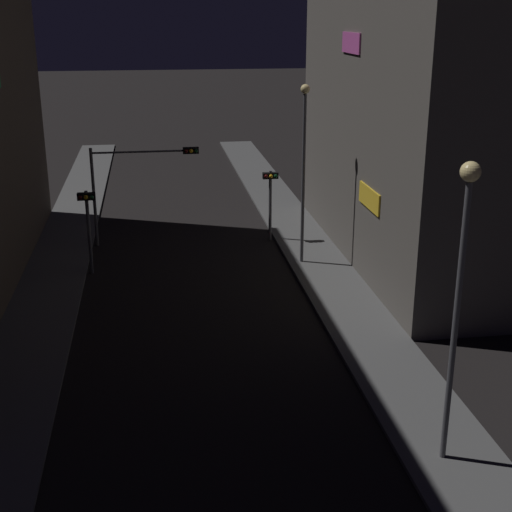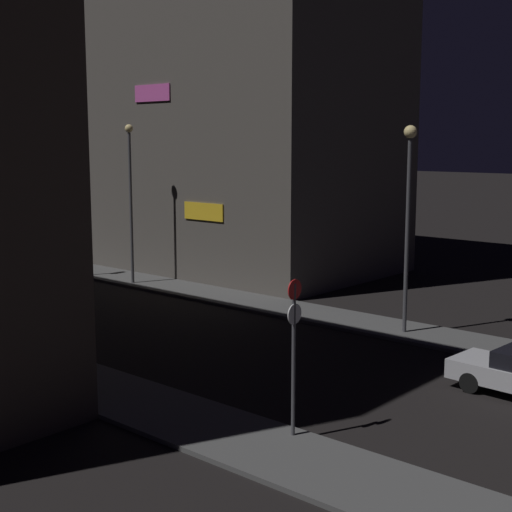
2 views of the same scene
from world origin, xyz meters
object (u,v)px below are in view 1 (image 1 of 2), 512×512
at_px(traffic_light_left_kerb, 88,215).
at_px(traffic_light_right_kerb, 270,191).
at_px(street_lamp_far_block, 304,156).
at_px(street_lamp_near_block, 461,269).
at_px(traffic_light_overhead, 136,173).

xyz_separation_m(traffic_light_left_kerb, traffic_light_right_kerb, (9.00, 3.75, -0.11)).
bearing_deg(street_lamp_far_block, traffic_light_right_kerb, 102.70).
bearing_deg(traffic_light_right_kerb, street_lamp_far_block, -77.30).
bearing_deg(traffic_light_left_kerb, street_lamp_near_block, -57.49).
xyz_separation_m(traffic_light_right_kerb, street_lamp_far_block, (0.88, -3.91, 2.54)).
bearing_deg(traffic_light_left_kerb, traffic_light_overhead, 62.29).
bearing_deg(traffic_light_overhead, street_lamp_near_block, -68.09).
xyz_separation_m(traffic_light_overhead, street_lamp_far_block, (7.71, -4.30, 1.47)).
relative_size(street_lamp_near_block, street_lamp_far_block, 0.97).
bearing_deg(street_lamp_far_block, street_lamp_near_block, -88.20).
xyz_separation_m(traffic_light_overhead, street_lamp_near_block, (8.21, -20.43, 1.77)).
bearing_deg(traffic_light_overhead, traffic_light_left_kerb, -117.71).
height_order(traffic_light_overhead, traffic_light_left_kerb, traffic_light_overhead).
bearing_deg(traffic_light_left_kerb, street_lamp_far_block, -0.97).
distance_m(traffic_light_left_kerb, traffic_light_right_kerb, 9.75).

